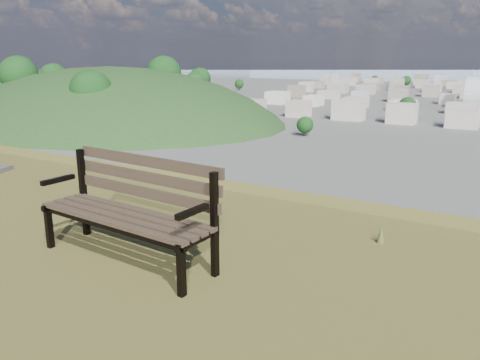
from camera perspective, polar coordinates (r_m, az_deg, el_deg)
The scene contains 3 objects.
park_bench at distance 4.26m, azimuth -13.10°, elevation -2.81°, with size 1.78×0.67×0.91m.
green_wooded_hill at distance 211.01m, azimuth -15.37°, elevation 6.98°, with size 179.44×143.55×89.72m.
city_trees at distance 322.34m, azimuth 25.69°, elevation 9.43°, with size 406.52×387.20×9.98m.
Camera 1 is at (3.40, -1.21, 26.77)m, focal length 35.00 mm.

